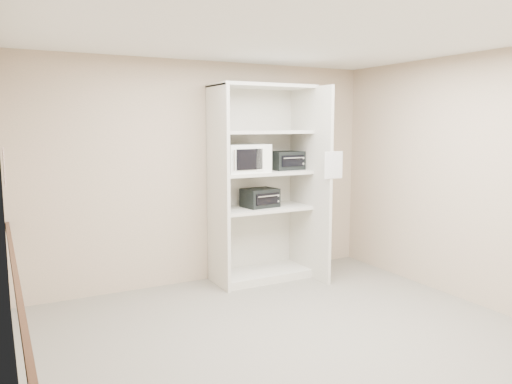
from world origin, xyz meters
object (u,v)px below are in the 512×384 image
shelving_unit (265,190)px  toaster_oven_lower (260,198)px  toaster_oven_upper (286,160)px  microwave (243,158)px

shelving_unit → toaster_oven_lower: (-0.07, 0.01, -0.10)m
toaster_oven_upper → toaster_oven_lower: size_ratio=0.98×
shelving_unit → toaster_oven_lower: bearing=172.0°
microwave → shelving_unit: bearing=1.1°
shelving_unit → microwave: bearing=-175.2°
microwave → toaster_oven_upper: (0.63, 0.05, -0.05)m
toaster_oven_upper → microwave: bearing=-179.0°
microwave → toaster_oven_lower: (0.25, 0.04, -0.50)m
microwave → toaster_oven_upper: 0.64m
shelving_unit → toaster_oven_upper: shelving_unit is taller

